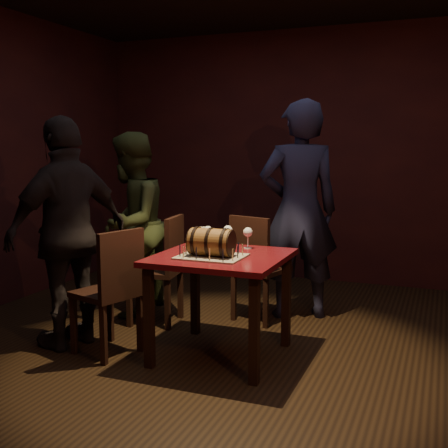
{
  "coord_description": "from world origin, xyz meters",
  "views": [
    {
      "loc": [
        1.42,
        -3.74,
        1.52
      ],
      "look_at": [
        -0.08,
        0.05,
        0.95
      ],
      "focal_mm": 45.0,
      "sensor_mm": 36.0,
      "label": 1
    }
  ],
  "objects_px": {
    "person_back": "(299,210)",
    "chair_left_rear": "(164,264)",
    "wine_glass_right": "(248,233)",
    "person_left_front": "(69,233)",
    "pint_of_ale": "(209,240)",
    "wine_glass_left": "(208,232)",
    "wine_glass_mid": "(228,231)",
    "chair_left_front": "(113,285)",
    "pub_table": "(221,270)",
    "chair_back": "(256,263)",
    "barrel_cake": "(211,242)",
    "person_left_rear": "(131,224)"
  },
  "relations": [
    {
      "from": "person_back",
      "to": "chair_left_rear",
      "type": "bearing_deg",
      "value": 6.74
    },
    {
      "from": "wine_glass_right",
      "to": "person_back",
      "type": "distance_m",
      "value": 0.87
    },
    {
      "from": "person_back",
      "to": "person_left_front",
      "type": "relative_size",
      "value": 1.1
    },
    {
      "from": "pint_of_ale",
      "to": "person_back",
      "type": "bearing_deg",
      "value": 66.2
    },
    {
      "from": "wine_glass_left",
      "to": "person_left_front",
      "type": "xyz_separation_m",
      "value": [
        -0.94,
        -0.46,
        0.0
      ]
    },
    {
      "from": "wine_glass_mid",
      "to": "chair_left_front",
      "type": "height_order",
      "value": "chair_left_front"
    },
    {
      "from": "wine_glass_mid",
      "to": "chair_left_front",
      "type": "relative_size",
      "value": 0.17
    },
    {
      "from": "wine_glass_left",
      "to": "wine_glass_right",
      "type": "relative_size",
      "value": 1.0
    },
    {
      "from": "pub_table",
      "to": "wine_glass_right",
      "type": "bearing_deg",
      "value": 72.81
    },
    {
      "from": "chair_left_rear",
      "to": "chair_left_front",
      "type": "bearing_deg",
      "value": -89.3
    },
    {
      "from": "wine_glass_left",
      "to": "chair_back",
      "type": "xyz_separation_m",
      "value": [
        0.19,
        0.6,
        -0.35
      ]
    },
    {
      "from": "pub_table",
      "to": "barrel_cake",
      "type": "xyz_separation_m",
      "value": [
        -0.03,
        -0.11,
        0.22
      ]
    },
    {
      "from": "person_left_front",
      "to": "wine_glass_mid",
      "type": "bearing_deg",
      "value": 135.48
    },
    {
      "from": "wine_glass_right",
      "to": "person_back",
      "type": "relative_size",
      "value": 0.08
    },
    {
      "from": "pint_of_ale",
      "to": "wine_glass_mid",
      "type": "bearing_deg",
      "value": 65.62
    },
    {
      "from": "chair_left_front",
      "to": "wine_glass_left",
      "type": "bearing_deg",
      "value": 45.84
    },
    {
      "from": "wine_glass_mid",
      "to": "person_back",
      "type": "bearing_deg",
      "value": 66.33
    },
    {
      "from": "barrel_cake",
      "to": "chair_back",
      "type": "distance_m",
      "value": 1.03
    },
    {
      "from": "barrel_cake",
      "to": "person_back",
      "type": "bearing_deg",
      "value": 76.7
    },
    {
      "from": "barrel_cake",
      "to": "chair_left_front",
      "type": "relative_size",
      "value": 0.38
    },
    {
      "from": "pub_table",
      "to": "barrel_cake",
      "type": "relative_size",
      "value": 2.53
    },
    {
      "from": "wine_glass_mid",
      "to": "chair_left_rear",
      "type": "height_order",
      "value": "chair_left_rear"
    },
    {
      "from": "chair_left_rear",
      "to": "person_left_rear",
      "type": "bearing_deg",
      "value": 158.18
    },
    {
      "from": "barrel_cake",
      "to": "wine_glass_right",
      "type": "bearing_deg",
      "value": 73.75
    },
    {
      "from": "barrel_cake",
      "to": "wine_glass_right",
      "type": "xyz_separation_m",
      "value": [
        0.12,
        0.42,
        0.01
      ]
    },
    {
      "from": "chair_back",
      "to": "chair_left_front",
      "type": "bearing_deg",
      "value": -122.07
    },
    {
      "from": "chair_left_front",
      "to": "chair_left_rear",
      "type": "bearing_deg",
      "value": 90.7
    },
    {
      "from": "chair_left_front",
      "to": "person_left_rear",
      "type": "bearing_deg",
      "value": 113.55
    },
    {
      "from": "person_left_rear",
      "to": "barrel_cake",
      "type": "bearing_deg",
      "value": 44.61
    },
    {
      "from": "person_left_rear",
      "to": "wine_glass_left",
      "type": "bearing_deg",
      "value": 55.59
    },
    {
      "from": "person_left_rear",
      "to": "chair_left_rear",
      "type": "bearing_deg",
      "value": 58.51
    },
    {
      "from": "chair_back",
      "to": "chair_left_front",
      "type": "distance_m",
      "value": 1.33
    },
    {
      "from": "chair_back",
      "to": "person_left_rear",
      "type": "xyz_separation_m",
      "value": [
        -1.13,
        -0.16,
        0.3
      ]
    },
    {
      "from": "chair_left_rear",
      "to": "pint_of_ale",
      "type": "bearing_deg",
      "value": -32.44
    },
    {
      "from": "chair_back",
      "to": "barrel_cake",
      "type": "bearing_deg",
      "value": -90.19
    },
    {
      "from": "pub_table",
      "to": "person_back",
      "type": "height_order",
      "value": "person_back"
    },
    {
      "from": "person_left_front",
      "to": "wine_glass_right",
      "type": "bearing_deg",
      "value": 130.56
    },
    {
      "from": "pub_table",
      "to": "wine_glass_right",
      "type": "height_order",
      "value": "wine_glass_right"
    },
    {
      "from": "wine_glass_right",
      "to": "pint_of_ale",
      "type": "bearing_deg",
      "value": -151.46
    },
    {
      "from": "wine_glass_mid",
      "to": "person_back",
      "type": "distance_m",
      "value": 0.89
    },
    {
      "from": "wine_glass_left",
      "to": "person_left_front",
      "type": "height_order",
      "value": "person_left_front"
    },
    {
      "from": "wine_glass_left",
      "to": "pint_of_ale",
      "type": "distance_m",
      "value": 0.12
    },
    {
      "from": "barrel_cake",
      "to": "chair_back",
      "type": "height_order",
      "value": "barrel_cake"
    },
    {
      "from": "wine_glass_left",
      "to": "wine_glass_mid",
      "type": "xyz_separation_m",
      "value": [
        0.13,
        0.08,
        -0.0
      ]
    },
    {
      "from": "wine_glass_left",
      "to": "wine_glass_mid",
      "type": "bearing_deg",
      "value": 32.0
    },
    {
      "from": "person_back",
      "to": "person_left_front",
      "type": "distance_m",
      "value": 1.97
    },
    {
      "from": "pub_table",
      "to": "person_left_front",
      "type": "height_order",
      "value": "person_left_front"
    },
    {
      "from": "barrel_cake",
      "to": "person_left_rear",
      "type": "xyz_separation_m",
      "value": [
        -1.13,
        0.81,
        -0.04
      ]
    },
    {
      "from": "barrel_cake",
      "to": "person_left_front",
      "type": "xyz_separation_m",
      "value": [
        -1.13,
        -0.09,
        0.01
      ]
    },
    {
      "from": "wine_glass_right",
      "to": "chair_back",
      "type": "xyz_separation_m",
      "value": [
        -0.12,
        0.55,
        -0.35
      ]
    }
  ]
}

